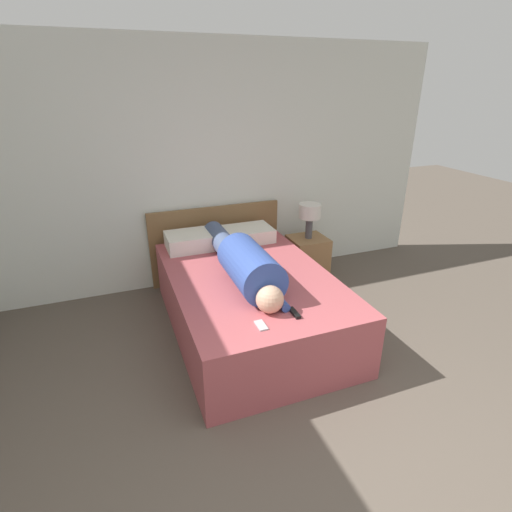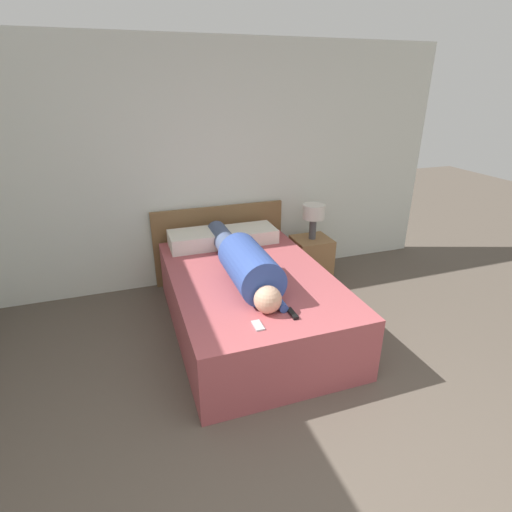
{
  "view_description": "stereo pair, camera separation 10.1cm",
  "coord_description": "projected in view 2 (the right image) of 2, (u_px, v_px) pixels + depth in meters",
  "views": [
    {
      "loc": [
        -0.95,
        -0.9,
        2.16
      ],
      "look_at": [
        0.15,
        2.0,
        0.81
      ],
      "focal_mm": 28.0,
      "sensor_mm": 36.0,
      "label": 1
    },
    {
      "loc": [
        -0.86,
        -0.93,
        2.16
      ],
      "look_at": [
        0.15,
        2.0,
        0.81
      ],
      "focal_mm": 28.0,
      "sensor_mm": 36.0,
      "label": 2
    }
  ],
  "objects": [
    {
      "name": "pillow_near_headboard",
      "position": [
        196.0,
        240.0,
        4.2
      ],
      "size": [
        0.55,
        0.39,
        0.16
      ],
      "color": "silver",
      "rests_on": "bed"
    },
    {
      "name": "nightstand",
      "position": [
        311.0,
        258.0,
        4.74
      ],
      "size": [
        0.42,
        0.4,
        0.5
      ],
      "color": "olive",
      "rests_on": "ground_plane"
    },
    {
      "name": "headboard",
      "position": [
        220.0,
        243.0,
        4.66
      ],
      "size": [
        1.52,
        0.04,
        0.89
      ],
      "color": "brown",
      "rests_on": "ground_plane"
    },
    {
      "name": "tv_remote",
      "position": [
        292.0,
        314.0,
        2.99
      ],
      "size": [
        0.04,
        0.15,
        0.02
      ],
      "color": "black",
      "rests_on": "bed"
    },
    {
      "name": "person_lying",
      "position": [
        244.0,
        262.0,
        3.48
      ],
      "size": [
        0.37,
        1.73,
        0.37
      ],
      "color": "tan",
      "rests_on": "bed"
    },
    {
      "name": "cell_phone",
      "position": [
        258.0,
        325.0,
        2.85
      ],
      "size": [
        0.06,
        0.13,
        0.01
      ],
      "color": "#B2B7BC",
      "rests_on": "bed"
    },
    {
      "name": "wall_back",
      "position": [
        202.0,
        169.0,
        4.33
      ],
      "size": [
        5.69,
        0.06,
        2.6
      ],
      "color": "silver",
      "rests_on": "ground_plane"
    },
    {
      "name": "pillow_second",
      "position": [
        250.0,
        234.0,
        4.38
      ],
      "size": [
        0.52,
        0.39,
        0.15
      ],
      "color": "silver",
      "rests_on": "bed"
    },
    {
      "name": "bed",
      "position": [
        251.0,
        302.0,
        3.73
      ],
      "size": [
        1.4,
        2.09,
        0.56
      ],
      "color": "#A84C51",
      "rests_on": "ground_plane"
    },
    {
      "name": "table_lamp",
      "position": [
        314.0,
        214.0,
        4.52
      ],
      "size": [
        0.25,
        0.25,
        0.41
      ],
      "color": "#4C4C51",
      "rests_on": "nightstand"
    }
  ]
}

